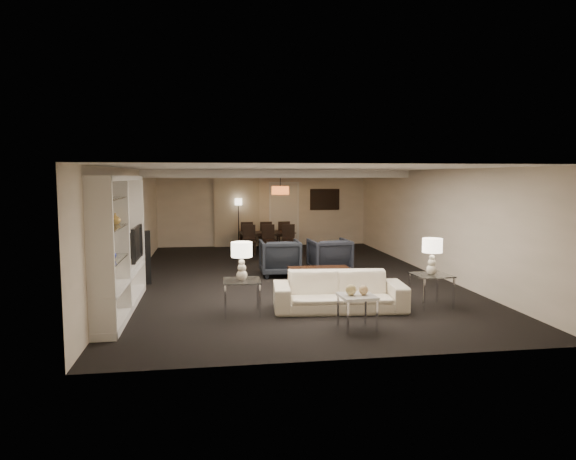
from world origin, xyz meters
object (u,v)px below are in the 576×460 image
(marble_table, at_px, (357,312))
(floor_lamp, at_px, (239,223))
(vase_blue, at_px, (110,254))
(chair_fl, at_px, (246,235))
(armchair_right, at_px, (329,256))
(dining_table, at_px, (267,241))
(coffee_table, at_px, (320,279))
(chair_nr, at_px, (289,239))
(table_lamp_right, at_px, (432,256))
(chair_fm, at_px, (265,235))
(side_table_left, at_px, (242,297))
(television, at_px, (131,243))
(sofa, at_px, (339,291))
(table_lamp_left, at_px, (242,261))
(chair_nl, at_px, (249,240))
(side_table_right, at_px, (431,290))
(floor_speaker, at_px, (147,257))
(vase_amber, at_px, (115,219))
(armchair_left, at_px, (280,258))
(pendant_light, at_px, (280,190))
(chair_nm, at_px, (269,239))
(chair_fr, at_px, (283,234))

(marble_table, distance_m, floor_lamp, 9.50)
(vase_blue, xyz_separation_m, chair_fl, (2.69, 8.45, -0.72))
(armchair_right, distance_m, dining_table, 4.19)
(coffee_table, relative_size, chair_nr, 1.43)
(armchair_right, relative_size, table_lamp_right, 1.44)
(vase_blue, xyz_separation_m, chair_fm, (3.29, 8.45, -0.72))
(marble_table, bearing_deg, chair_fl, 96.64)
(marble_table, bearing_deg, floor_lamp, 97.83)
(chair_fm, bearing_deg, side_table_left, 73.97)
(television, relative_size, chair_fm, 1.27)
(chair_fm, bearing_deg, sofa, 86.07)
(television, relative_size, dining_table, 0.66)
(table_lamp_left, height_order, chair_nl, table_lamp_left)
(sofa, relative_size, side_table_right, 3.64)
(floor_speaker, height_order, chair_fl, floor_speaker)
(marble_table, relative_size, chair_fl, 0.60)
(table_lamp_right, relative_size, television, 0.58)
(vase_amber, bearing_deg, armchair_left, 45.69)
(table_lamp_right, xyz_separation_m, television, (-5.42, 1.43, 0.16))
(dining_table, xyz_separation_m, chair_nl, (-0.60, -0.65, 0.14))
(floor_speaker, xyz_separation_m, dining_table, (3.12, 4.58, -0.29))
(pendant_light, bearing_deg, chair_nr, 20.20)
(sofa, distance_m, table_lamp_right, 1.80)
(side_table_left, height_order, chair_nm, chair_nm)
(coffee_table, distance_m, vase_amber, 4.29)
(chair_fl, bearing_deg, pendant_light, 121.41)
(pendant_light, bearing_deg, armchair_left, -98.00)
(pendant_light, relative_size, chair_nl, 0.59)
(dining_table, height_order, chair_nl, chair_nl)
(table_lamp_right, height_order, chair_fl, table_lamp_right)
(television, distance_m, vase_amber, 1.48)
(television, xyz_separation_m, chair_fm, (3.26, 6.57, -0.63))
(dining_table, distance_m, chair_fm, 0.67)
(side_table_left, bearing_deg, chair_fr, 77.04)
(marble_table, bearing_deg, table_lamp_right, 32.91)
(sofa, xyz_separation_m, television, (-3.72, 1.43, 0.74))
(side_table_left, distance_m, floor_lamp, 8.32)
(armchair_left, distance_m, vase_blue, 4.95)
(sofa, xyz_separation_m, chair_nm, (-0.46, 6.70, 0.10))
(side_table_right, bearing_deg, sofa, 180.00)
(chair_fr, bearing_deg, floor_lamp, -16.09)
(vase_amber, distance_m, chair_fl, 8.46)
(side_table_right, height_order, vase_blue, vase_blue)
(pendant_light, bearing_deg, chair_fl, 123.34)
(vase_amber, relative_size, chair_nr, 0.21)
(television, bearing_deg, sofa, -111.10)
(marble_table, height_order, chair_nr, chair_nr)
(floor_speaker, xyz_separation_m, chair_fl, (2.52, 5.23, -0.15))
(side_table_right, relative_size, floor_lamp, 0.39)
(side_table_right, height_order, chair_fr, chair_fr)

